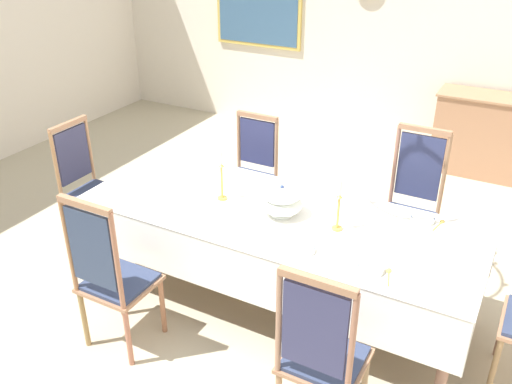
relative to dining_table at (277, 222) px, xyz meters
The scene contains 18 objects.
ground 0.73m from the dining_table, 90.00° to the right, with size 8.12×7.11×0.04m, color #B7AD92.
back_wall 3.60m from the dining_table, 90.00° to the left, with size 8.12×0.08×3.47m, color silver.
dining_table is the anchor object (origin of this frame).
tablecloth 0.03m from the dining_table, 90.00° to the left, with size 2.83×1.06×0.40m.
chair_south_a 1.19m from the dining_table, 127.84° to the right, with size 0.44×0.42×1.17m.
chair_north_a 1.18m from the dining_table, 128.07° to the left, with size 0.44×0.42×1.05m.
chair_south_b 1.19m from the dining_table, 51.86° to the right, with size 0.44×0.42×1.15m.
chair_north_b 1.19m from the dining_table, 51.94° to the left, with size 0.44×0.42×1.19m.
chair_head_west 1.82m from the dining_table, behind, with size 0.42×0.44×1.11m.
soup_tureen 0.19m from the dining_table, ahead, with size 0.29×0.29×0.23m.
candlestick_west 0.51m from the dining_table, behind, with size 0.07×0.07×0.39m.
candlestick_east 0.50m from the dining_table, ahead, with size 0.07×0.07×0.36m.
bowl_near_left 1.01m from the dining_table, 22.64° to the left, with size 0.17×0.17×0.03m.
bowl_near_right 0.87m from the dining_table, 23.64° to the right, with size 0.16×0.16×0.03m.
bowl_far_left 0.51m from the dining_table, 43.57° to the right, with size 0.14×0.14×0.03m.
spoon_primary 1.12m from the dining_table, 21.54° to the left, with size 0.05×0.18×0.01m.
spoon_secondary 0.96m from the dining_table, 19.75° to the right, with size 0.06×0.17×0.01m.
sideboard 3.35m from the dining_table, 69.47° to the left, with size 1.44×0.48×0.90m.
Camera 1 is at (1.47, -2.87, 2.68)m, focal length 38.51 mm.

